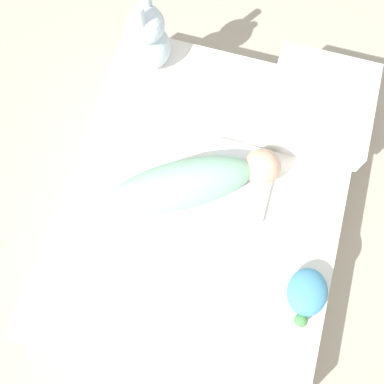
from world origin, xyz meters
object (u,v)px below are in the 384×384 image
object	(u,v)px
pillow	(319,106)
bunny_plush	(148,38)
turtle_plush	(307,293)
swaddled_baby	(192,183)

from	to	relation	value
pillow	bunny_plush	world-z (taller)	bunny_plush
pillow	bunny_plush	xyz separation A→B (m)	(-0.05, -0.61, 0.07)
turtle_plush	pillow	bearing A→B (deg)	-172.34
bunny_plush	pillow	bearing A→B (deg)	85.49
swaddled_baby	turtle_plush	xyz separation A→B (m)	(0.23, 0.41, -0.04)
pillow	bunny_plush	bearing A→B (deg)	-94.51
pillow	bunny_plush	distance (m)	0.61
swaddled_baby	turtle_plush	distance (m)	0.47
pillow	turtle_plush	xyz separation A→B (m)	(0.61, 0.08, -0.01)
swaddled_baby	bunny_plush	distance (m)	0.52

